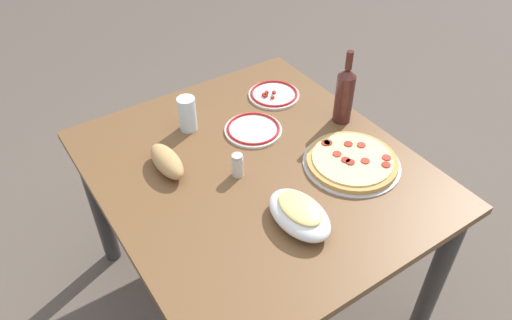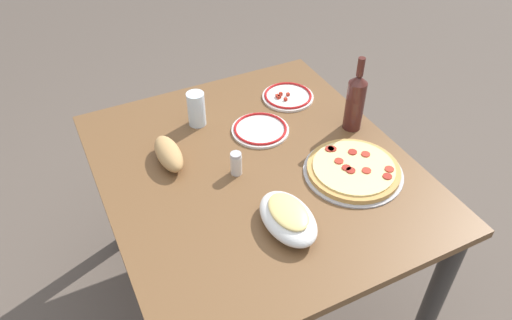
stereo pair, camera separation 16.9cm
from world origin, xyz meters
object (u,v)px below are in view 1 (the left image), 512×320
(wine_bottle, at_px, (345,94))
(side_plate_near, at_px, (274,94))
(water_glass, at_px, (187,114))
(bread_loaf, at_px, (167,161))
(dining_table, at_px, (256,190))
(side_plate_far, at_px, (253,129))
(spice_shaker, at_px, (238,165))
(baked_pasta_dish, at_px, (299,213))
(pepperoni_pizza, at_px, (352,161))

(wine_bottle, height_order, side_plate_near, wine_bottle)
(water_glass, bearing_deg, bread_loaf, 134.69)
(dining_table, height_order, side_plate_far, side_plate_far)
(side_plate_far, bearing_deg, spice_shaker, 134.38)
(dining_table, bearing_deg, side_plate_near, -43.34)
(wine_bottle, bearing_deg, baked_pasta_dish, 125.57)
(side_plate_far, distance_m, bread_loaf, 0.37)
(bread_loaf, bearing_deg, side_plate_near, -73.46)
(dining_table, xyz_separation_m, spice_shaker, (-0.00, 0.08, 0.16))
(side_plate_near, bearing_deg, wine_bottle, -156.66)
(dining_table, height_order, water_glass, water_glass)
(wine_bottle, relative_size, water_glass, 2.17)
(pepperoni_pizza, bearing_deg, dining_table, 58.17)
(water_glass, height_order, bread_loaf, water_glass)
(wine_bottle, relative_size, bread_loaf, 1.52)
(water_glass, distance_m, side_plate_far, 0.25)
(pepperoni_pizza, height_order, spice_shaker, spice_shaker)
(spice_shaker, bearing_deg, baked_pasta_dish, -172.07)
(pepperoni_pizza, bearing_deg, bread_loaf, 58.57)
(pepperoni_pizza, bearing_deg, wine_bottle, -33.43)
(baked_pasta_dish, bearing_deg, dining_table, -6.88)
(baked_pasta_dish, bearing_deg, pepperoni_pizza, -70.65)
(baked_pasta_dish, distance_m, bread_loaf, 0.50)
(dining_table, xyz_separation_m, water_glass, (0.33, 0.09, 0.18))
(pepperoni_pizza, distance_m, side_plate_far, 0.40)
(pepperoni_pizza, relative_size, water_glass, 2.51)
(spice_shaker, bearing_deg, water_glass, 2.95)
(baked_pasta_dish, xyz_separation_m, bread_loaf, (0.45, 0.23, -0.00))
(pepperoni_pizza, relative_size, baked_pasta_dish, 1.43)
(bread_loaf, distance_m, spice_shaker, 0.25)
(bread_loaf, bearing_deg, dining_table, -120.99)
(pepperoni_pizza, relative_size, wine_bottle, 1.15)
(baked_pasta_dish, bearing_deg, wine_bottle, -54.43)
(dining_table, relative_size, pepperoni_pizza, 3.41)
(bread_loaf, bearing_deg, baked_pasta_dish, -153.04)
(pepperoni_pizza, distance_m, bread_loaf, 0.64)
(baked_pasta_dish, height_order, bread_loaf, baked_pasta_dish)
(dining_table, relative_size, bread_loaf, 5.97)
(wine_bottle, bearing_deg, side_plate_far, 68.13)
(side_plate_near, distance_m, side_plate_far, 0.25)
(side_plate_near, xyz_separation_m, spice_shaker, (-0.33, 0.38, 0.03))
(water_glass, relative_size, spice_shaker, 1.57)
(pepperoni_pizza, distance_m, wine_bottle, 0.28)
(bread_loaf, relative_size, spice_shaker, 2.26)
(side_plate_near, distance_m, spice_shaker, 0.51)
(pepperoni_pizza, relative_size, bread_loaf, 1.75)
(water_glass, xyz_separation_m, bread_loaf, (-0.17, 0.17, -0.03))
(wine_bottle, xyz_separation_m, side_plate_near, (0.28, 0.12, -0.11))
(dining_table, relative_size, wine_bottle, 3.93)
(water_glass, height_order, side_plate_near, water_glass)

